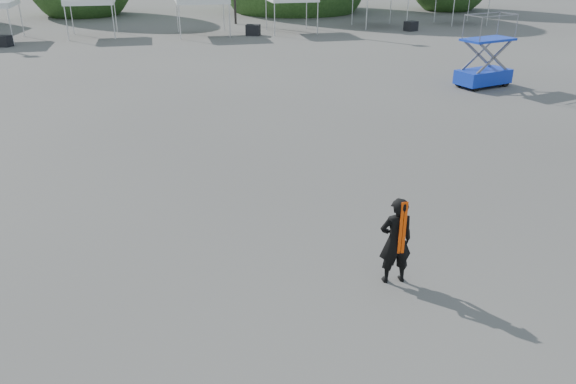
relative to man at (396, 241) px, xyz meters
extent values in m
plane|color=#474442|center=(-0.91, 1.58, -0.77)|extent=(120.00, 120.00, 0.00)
cylinder|color=#382314|center=(-8.91, 41.58, 0.37)|extent=(0.36, 0.36, 2.27)
cylinder|color=silver|center=(-11.40, 27.57, 0.23)|extent=(0.06, 0.06, 2.00)
cylinder|color=silver|center=(-11.40, 30.66, 0.23)|extent=(0.06, 0.06, 2.00)
cylinder|color=silver|center=(-8.53, 28.35, 0.23)|extent=(0.06, 0.06, 2.00)
cylinder|color=silver|center=(-5.90, 28.35, 0.23)|extent=(0.06, 0.06, 2.00)
cylinder|color=silver|center=(-8.53, 30.99, 0.23)|extent=(0.06, 0.06, 2.00)
cylinder|color=silver|center=(-5.90, 30.99, 0.23)|extent=(0.06, 0.06, 2.00)
cube|color=white|center=(-7.21, 29.67, 1.31)|extent=(2.83, 2.83, 0.30)
cylinder|color=silver|center=(-2.08, 27.42, 0.23)|extent=(0.06, 0.06, 2.00)
cylinder|color=silver|center=(0.89, 27.42, 0.23)|extent=(0.06, 0.06, 2.00)
cylinder|color=silver|center=(-2.08, 30.39, 0.23)|extent=(0.06, 0.06, 2.00)
cylinder|color=silver|center=(0.89, 30.39, 0.23)|extent=(0.06, 0.06, 2.00)
cube|color=white|center=(-0.60, 28.90, 1.31)|extent=(3.17, 3.17, 0.30)
cylinder|color=silver|center=(3.64, 27.41, 0.23)|extent=(0.06, 0.06, 2.00)
cylinder|color=silver|center=(6.38, 27.41, 0.23)|extent=(0.06, 0.06, 2.00)
cylinder|color=silver|center=(3.64, 30.14, 0.23)|extent=(0.06, 0.06, 2.00)
cylinder|color=silver|center=(6.38, 30.14, 0.23)|extent=(0.06, 0.06, 2.00)
cylinder|color=silver|center=(10.01, 28.51, 0.23)|extent=(0.06, 0.06, 2.00)
cylinder|color=silver|center=(12.85, 28.51, 0.23)|extent=(0.06, 0.06, 2.00)
cylinder|color=silver|center=(10.01, 31.36, 0.23)|extent=(0.06, 0.06, 2.00)
cylinder|color=silver|center=(12.85, 31.36, 0.23)|extent=(0.06, 0.06, 2.00)
cylinder|color=silver|center=(16.33, 28.78, 0.23)|extent=(0.06, 0.06, 2.00)
cylinder|color=silver|center=(18.98, 28.78, 0.23)|extent=(0.06, 0.06, 2.00)
cylinder|color=silver|center=(16.33, 31.43, 0.23)|extent=(0.06, 0.06, 2.00)
cylinder|color=silver|center=(18.98, 31.43, 0.23)|extent=(0.06, 0.06, 2.00)
imported|color=black|center=(0.00, 0.00, 0.00)|extent=(0.57, 0.39, 1.53)
cube|color=#F84404|center=(0.00, -0.15, 0.30)|extent=(0.12, 0.02, 0.92)
cube|color=#0D43B2|center=(8.98, 12.40, -0.37)|extent=(2.36, 1.62, 0.54)
cube|color=#0D43B2|center=(8.98, 12.40, 1.07)|extent=(2.26, 1.55, 0.09)
cylinder|color=black|center=(8.32, 11.76, -0.61)|extent=(0.35, 0.22, 0.32)
cylinder|color=black|center=(9.87, 12.19, -0.61)|extent=(0.35, 0.22, 0.32)
cylinder|color=black|center=(8.08, 12.62, -0.61)|extent=(0.35, 0.22, 0.32)
cylinder|color=black|center=(9.63, 13.05, -0.61)|extent=(0.35, 0.22, 0.32)
cube|color=black|center=(-11.74, 26.91, -0.47)|extent=(0.94, 0.85, 0.60)
cube|color=black|center=(2.38, 27.92, -0.44)|extent=(1.01, 0.91, 0.65)
cube|color=black|center=(12.75, 27.57, -0.47)|extent=(0.96, 0.87, 0.60)
camera|label=1|loc=(-3.53, -7.47, 4.45)|focal=35.00mm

